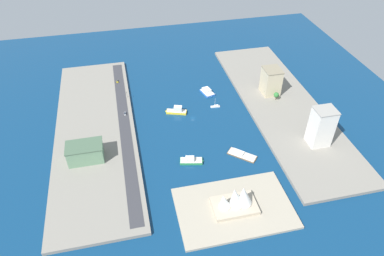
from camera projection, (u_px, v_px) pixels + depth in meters
ground_plane at (193, 118)px, 339.13m from camera, size 440.00×440.00×0.00m
quay_west at (281, 105)px, 353.65m from camera, size 70.00×240.00×2.92m
quay_east at (95, 130)px, 322.77m from camera, size 70.00×240.00×2.92m
peninsula_point at (234, 208)px, 255.47m from camera, size 82.48×53.46×2.00m
road_strip at (125, 125)px, 326.32m from camera, size 9.98×228.00×0.15m
sailboat_small_white at (215, 106)px, 352.83m from camera, size 9.76×3.25×10.46m
ferry_yellow_fast at (177, 111)px, 344.01m from camera, size 21.29×12.07×7.78m
catamaran_blue at (207, 92)px, 371.67m from camera, size 13.73×18.07×4.50m
ferry_green_doubledeck at (191, 160)px, 291.96m from camera, size 20.48×11.10×5.36m
barge_flat_brown at (241, 154)px, 298.86m from camera, size 23.80×22.56×2.76m
hotel_broad_white at (321, 127)px, 296.42m from camera, size 17.57×15.92×35.00m
terminal_long_green at (85, 152)px, 287.04m from camera, size 29.12×18.03×14.97m
office_block_beige at (271, 81)px, 359.47m from camera, size 16.97×19.38×27.33m
taxi_yellow_cab at (117, 81)px, 383.65m from camera, size 2.19×4.92×1.42m
sedan_silver at (125, 114)px, 338.31m from camera, size 2.18×5.16×1.60m
traffic_light_waterfront at (127, 94)px, 358.73m from camera, size 0.36×0.36×6.50m
opera_landmark at (236, 200)px, 250.00m from camera, size 31.78×21.04×19.95m
park_tree_cluster at (271, 93)px, 356.88m from camera, size 11.89×14.26×8.84m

